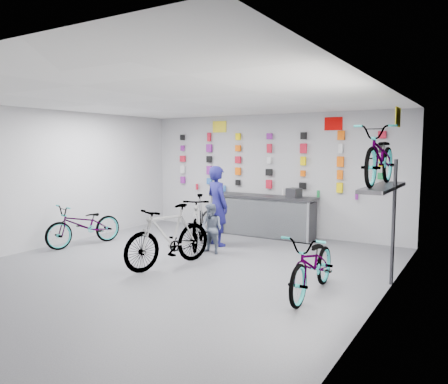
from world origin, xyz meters
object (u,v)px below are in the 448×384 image
Objects in this scene: bike_service at (198,221)px; bike_right at (313,264)px; bike_left at (84,225)px; counter at (262,216)px; bike_center at (169,236)px; customer at (212,229)px; clerk at (217,206)px.

bike_right is at bearing -55.81° from bike_service.
bike_left is at bearing 172.87° from bike_right.
bike_center reaches higher than counter.
bike_service reaches higher than customer.
bike_center is at bearing 175.58° from bike_right.
bike_service reaches higher than bike_center.
customer is (0.31, -0.71, -0.37)m from clerk.
bike_service is (-3.22, 1.67, 0.10)m from bike_right.
bike_left is 2.98m from clerk.
clerk is at bearing 28.38° from bike_service.
bike_service is (-0.63, -1.84, 0.08)m from counter.
bike_service is (-0.42, 1.56, 0.00)m from bike_center.
bike_right is at bearing 169.97° from clerk.
counter is 1.49× the size of bike_right.
customer is (-0.07, -2.17, 0.03)m from counter.
bike_left is 2.94m from customer.
bike_center is 2.80m from bike_right.
bike_left is at bearing -173.11° from bike_center.
clerk is at bearing 44.17° from bike_left.
counter is 2.17m from customer.
bike_service is at bearing -108.98° from counter.
bike_service is at bearing 119.85° from bike_center.
bike_center is 1.61m from bike_service.
bike_service is 0.65m from customer.
customer is (-2.66, 1.35, 0.04)m from bike_right.
bike_right is at bearing -21.50° from customer.
bike_right is 2.98m from customer.
clerk reaches higher than bike_left.
counter is 3.40m from bike_center.
clerk is (0.25, 0.38, 0.32)m from bike_service.
bike_center is (-0.21, -3.40, 0.08)m from counter.
bike_right reaches higher than bike_left.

